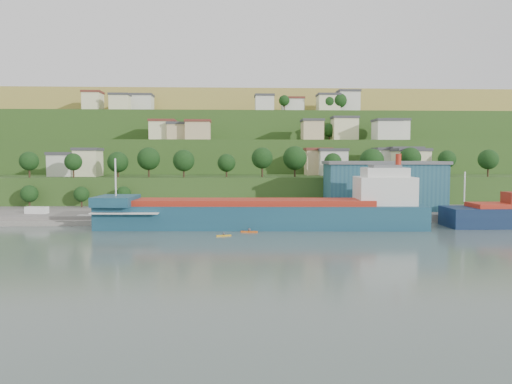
{
  "coord_description": "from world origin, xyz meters",
  "views": [
    {
      "loc": [
        -7.07,
        -102.95,
        15.8
      ],
      "look_at": [
        -1.88,
        15.0,
        7.61
      ],
      "focal_mm": 35.0,
      "sensor_mm": 36.0,
      "label": 1
    }
  ],
  "objects": [
    {
      "name": "kayak_yellow",
      "position": [
        -9.18,
        -3.37,
        0.22
      ],
      "size": [
        3.05,
        1.25,
        0.75
      ],
      "rotation": [
        0.0,
        0.0,
        0.25
      ],
      "color": "gold",
      "rests_on": "ground"
    },
    {
      "name": "quay",
      "position": [
        20.0,
        28.0,
        0.0
      ],
      "size": [
        220.0,
        26.0,
        4.0
      ],
      "primitive_type": "cube",
      "color": "slate",
      "rests_on": "ground"
    },
    {
      "name": "cargo_ship_near",
      "position": [
        1.32,
        8.4,
        2.98
      ],
      "size": [
        73.27,
        15.36,
        18.69
      ],
      "rotation": [
        0.0,
        0.0,
        -0.05
      ],
      "color": "#153B51",
      "rests_on": "ground"
    },
    {
      "name": "caravan",
      "position": [
        -55.72,
        21.5,
        2.43
      ],
      "size": [
        5.59,
        3.08,
        2.47
      ],
      "primitive_type": "cube",
      "rotation": [
        0.0,
        0.0,
        -0.17
      ],
      "color": "white",
      "rests_on": "pebble_beach"
    },
    {
      "name": "ground",
      "position": [
        0.0,
        0.0,
        0.0
      ],
      "size": [
        500.0,
        500.0,
        0.0
      ],
      "primitive_type": "plane",
      "color": "#455451",
      "rests_on": "ground"
    },
    {
      "name": "dinghy",
      "position": [
        -42.09,
        16.68,
        1.65
      ],
      "size": [
        4.83,
        2.87,
        0.91
      ],
      "primitive_type": "cube",
      "rotation": [
        0.0,
        0.0,
        -0.27
      ],
      "color": "silver",
      "rests_on": "pebble_beach"
    },
    {
      "name": "hillside",
      "position": [
        0.02,
        168.71,
        0.08
      ],
      "size": [
        360.0,
        210.17,
        96.0
      ],
      "color": "#284719",
      "rests_on": "ground"
    },
    {
      "name": "kayak_orange",
      "position": [
        -3.9,
        1.47,
        0.26
      ],
      "size": [
        3.64,
        1.18,
        0.9
      ],
      "rotation": [
        0.0,
        0.0,
        -0.16
      ],
      "color": "#DD5713",
      "rests_on": "ground"
    },
    {
      "name": "warehouse",
      "position": [
        33.06,
        30.34,
        8.43
      ],
      "size": [
        32.31,
        21.22,
        12.8
      ],
      "rotation": [
        0.0,
        0.0,
        -0.07
      ],
      "color": "#214F64",
      "rests_on": "quay"
    },
    {
      "name": "pebble_beach",
      "position": [
        -55.0,
        22.0,
        0.0
      ],
      "size": [
        40.0,
        18.0,
        2.4
      ],
      "primitive_type": "cube",
      "color": "slate",
      "rests_on": "ground"
    }
  ]
}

